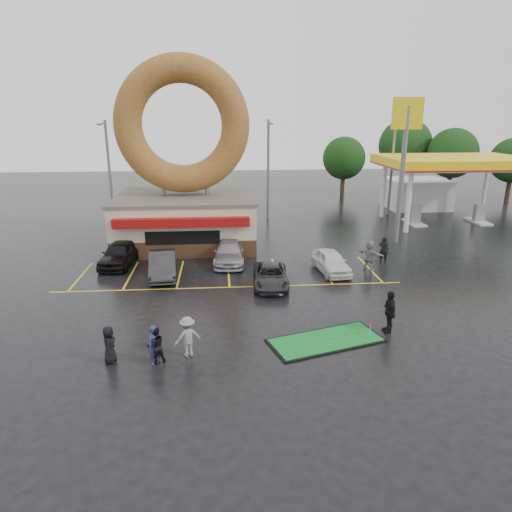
{
  "coord_description": "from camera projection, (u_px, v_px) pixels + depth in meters",
  "views": [
    {
      "loc": [
        -0.37,
        -20.96,
        9.47
      ],
      "look_at": [
        1.43,
        2.23,
        2.2
      ],
      "focal_mm": 32.0,
      "sensor_mm": 36.0,
      "label": 1
    }
  ],
  "objects": [
    {
      "name": "putting_green",
      "position": [
        326.0,
        340.0,
        19.84
      ],
      "size": [
        5.38,
        3.53,
        0.62
      ],
      "color": "black",
      "rests_on": "ground"
    },
    {
      "name": "tree_far_c",
      "position": [
        405.0,
        145.0,
        55.03
      ],
      "size": [
        6.3,
        6.3,
        9.0
      ],
      "color": "#332114",
      "rests_on": "ground"
    },
    {
      "name": "tree_far_a",
      "position": [
        453.0,
        153.0,
        51.72
      ],
      "size": [
        5.6,
        5.6,
        8.0
      ],
      "color": "#332114",
      "rests_on": "ground"
    },
    {
      "name": "person_walker_near",
      "position": [
        370.0,
        255.0,
        28.71
      ],
      "size": [
        1.61,
        1.7,
        1.92
      ],
      "primitive_type": "imported",
      "rotation": [
        0.0,
        0.0,
        2.3
      ],
      "color": "gray",
      "rests_on": "ground"
    },
    {
      "name": "person_cameraman",
      "position": [
        389.0,
        312.0,
        20.46
      ],
      "size": [
        0.49,
        1.15,
        1.96
      ],
      "primitive_type": "imported",
      "rotation": [
        0.0,
        0.0,
        -1.58
      ],
      "color": "black",
      "rests_on": "ground"
    },
    {
      "name": "streetlight_mid",
      "position": [
        268.0,
        168.0,
        41.57
      ],
      "size": [
        0.4,
        2.21,
        9.0
      ],
      "color": "slate",
      "rests_on": "ground"
    },
    {
      "name": "shell_sign",
      "position": [
        405.0,
        144.0,
        32.97
      ],
      "size": [
        2.2,
        0.36,
        10.6
      ],
      "color": "slate",
      "rests_on": "ground"
    },
    {
      "name": "person_blue",
      "position": [
        155.0,
        345.0,
        17.87
      ],
      "size": [
        0.71,
        0.67,
        1.62
      ],
      "primitive_type": "imported",
      "rotation": [
        0.0,
        0.0,
        0.67
      ],
      "color": "navy",
      "rests_on": "ground"
    },
    {
      "name": "person_hoodie",
      "position": [
        188.0,
        337.0,
        18.43
      ],
      "size": [
        1.27,
        1.02,
        1.71
      ],
      "primitive_type": "imported",
      "rotation": [
        0.0,
        0.0,
        3.54
      ],
      "color": "gray",
      "rests_on": "ground"
    },
    {
      "name": "car_grey",
      "position": [
        271.0,
        276.0,
        26.12
      ],
      "size": [
        2.2,
        4.33,
        1.17
      ],
      "primitive_type": "imported",
      "rotation": [
        0.0,
        0.0,
        -0.06
      ],
      "color": "#2C2C2E",
      "rests_on": "ground"
    },
    {
      "name": "car_black",
      "position": [
        120.0,
        254.0,
        29.65
      ],
      "size": [
        2.35,
        4.73,
        1.55
      ],
      "primitive_type": "imported",
      "rotation": [
        0.0,
        0.0,
        -0.12
      ],
      "color": "black",
      "rests_on": "ground"
    },
    {
      "name": "person_bystander",
      "position": [
        109.0,
        345.0,
        17.94
      ],
      "size": [
        0.55,
        0.79,
        1.56
      ],
      "primitive_type": "imported",
      "rotation": [
        0.0,
        0.0,
        1.64
      ],
      "color": "black",
      "rests_on": "ground"
    },
    {
      "name": "ground",
      "position": [
        231.0,
        312.0,
        22.79
      ],
      "size": [
        120.0,
        120.0,
        0.0
      ],
      "primitive_type": "plane",
      "color": "black",
      "rests_on": "ground"
    },
    {
      "name": "tree_far_d",
      "position": [
        344.0,
        158.0,
        52.93
      ],
      "size": [
        4.9,
        4.9,
        7.0
      ],
      "color": "#332114",
      "rests_on": "ground"
    },
    {
      "name": "car_dgrey",
      "position": [
        162.0,
        265.0,
        27.61
      ],
      "size": [
        2.03,
        4.6,
        1.47
      ],
      "primitive_type": "imported",
      "rotation": [
        0.0,
        0.0,
        0.11
      ],
      "color": "#2A2A2C",
      "rests_on": "ground"
    },
    {
      "name": "gas_station",
      "position": [
        436.0,
        178.0,
        43.09
      ],
      "size": [
        12.3,
        13.65,
        5.9
      ],
      "color": "silver",
      "rests_on": "ground"
    },
    {
      "name": "dumpster",
      "position": [
        125.0,
        239.0,
        33.51
      ],
      "size": [
        1.86,
        1.3,
        1.3
      ],
      "primitive_type": "cube",
      "rotation": [
        0.0,
        0.0,
        0.05
      ],
      "color": "#163A1B",
      "rests_on": "ground"
    },
    {
      "name": "person_blackjkt",
      "position": [
        156.0,
        345.0,
        17.92
      ],
      "size": [
        0.91,
        0.82,
        1.53
      ],
      "primitive_type": "imported",
      "rotation": [
        0.0,
        0.0,
        3.54
      ],
      "color": "black",
      "rests_on": "ground"
    },
    {
      "name": "streetlight_left",
      "position": [
        109.0,
        170.0,
        39.58
      ],
      "size": [
        0.4,
        2.21,
        9.0
      ],
      "color": "slate",
      "rests_on": "ground"
    },
    {
      "name": "car_silver",
      "position": [
        229.0,
        252.0,
        30.2
      ],
      "size": [
        2.12,
        4.87,
        1.39
      ],
      "primitive_type": "imported",
      "rotation": [
        0.0,
        0.0,
        -0.03
      ],
      "color": "#96969A",
      "rests_on": "ground"
    },
    {
      "name": "donut_shop",
      "position": [
        185.0,
        185.0,
        33.58
      ],
      "size": [
        10.2,
        8.7,
        13.5
      ],
      "color": "#472B19",
      "rests_on": "ground"
    },
    {
      "name": "streetlight_right",
      "position": [
        392.0,
        165.0,
        43.4
      ],
      "size": [
        0.4,
        2.21,
        9.0
      ],
      "color": "slate",
      "rests_on": "ground"
    },
    {
      "name": "person_walker_far",
      "position": [
        384.0,
        250.0,
        30.13
      ],
      "size": [
        0.77,
        0.72,
        1.77
      ],
      "primitive_type": "imported",
      "rotation": [
        0.0,
        0.0,
        2.53
      ],
      "color": "black",
      "rests_on": "ground"
    },
    {
      "name": "car_white",
      "position": [
        331.0,
        262.0,
        28.33
      ],
      "size": [
        2.09,
        4.17,
        1.36
      ],
      "primitive_type": "imported",
      "rotation": [
        0.0,
        0.0,
        0.12
      ],
      "color": "silver",
      "rests_on": "ground"
    }
  ]
}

